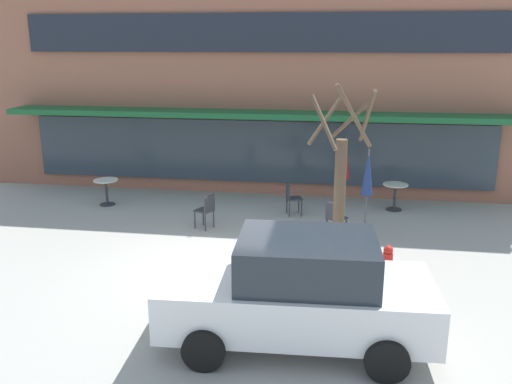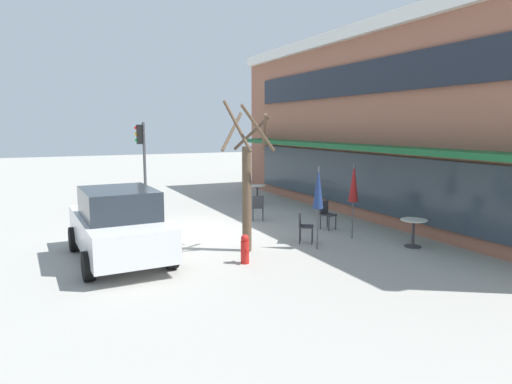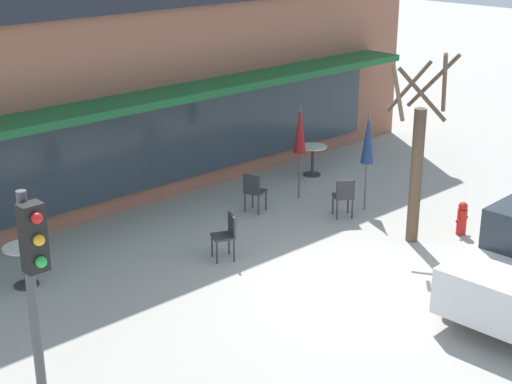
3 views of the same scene
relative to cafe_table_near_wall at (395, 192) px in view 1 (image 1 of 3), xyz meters
The scene contains 12 objects.
ground_plane 6.41m from the cafe_table_near_wall, 130.20° to the right, with size 80.00×80.00×0.00m, color #9E9B93.
building_facade 7.14m from the cafe_table_near_wall, 129.03° to the left, with size 17.63×9.10×6.73m.
cafe_table_near_wall is the anchor object (origin of this frame).
cafe_table_streetside 8.27m from the cafe_table_near_wall, behind, with size 0.70×0.70×0.76m.
patio_umbrella_green_folded 2.85m from the cafe_table_near_wall, 110.58° to the right, with size 0.28×0.28×2.20m.
patio_umbrella_cream_folded 2.04m from the cafe_table_near_wall, 147.30° to the right, with size 0.28×0.28×2.20m.
cafe_chair_0 2.95m from the cafe_table_near_wall, 123.75° to the right, with size 0.55×0.55×0.89m.
cafe_chair_1 5.40m from the cafe_table_near_wall, 154.47° to the right, with size 0.53×0.53×0.89m.
cafe_chair_2 2.97m from the cafe_table_near_wall, 162.53° to the right, with size 0.50×0.50×0.89m.
parked_sedan 7.67m from the cafe_table_near_wall, 106.23° to the right, with size 4.28×2.17×1.76m.
street_tree 4.65m from the cafe_table_near_wall, 110.33° to the right, with size 1.33×1.37×3.87m.
fire_hydrant 4.74m from the cafe_table_near_wall, 96.80° to the right, with size 0.36×0.20×0.71m.
Camera 1 is at (2.48, -10.17, 4.64)m, focal length 38.00 mm.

